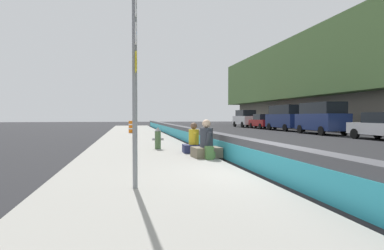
# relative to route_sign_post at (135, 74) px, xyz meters

# --- Properties ---
(ground_plane) EXTENTS (160.00, 160.00, 0.00)m
(ground_plane) POSITION_rel_route_sign_post_xyz_m (0.86, -3.10, -2.23)
(ground_plane) COLOR #232326
(ground_plane) RESTS_ON ground
(sidewalk_strip) EXTENTS (80.00, 4.40, 0.14)m
(sidewalk_strip) POSITION_rel_route_sign_post_xyz_m (0.86, -0.45, -2.16)
(sidewalk_strip) COLOR gray
(sidewalk_strip) RESTS_ON ground_plane
(jersey_barrier) EXTENTS (76.00, 0.45, 0.85)m
(jersey_barrier) POSITION_rel_route_sign_post_xyz_m (0.86, -3.09, -1.81)
(jersey_barrier) COLOR #47474C
(jersey_barrier) RESTS_ON ground_plane
(route_sign_post) EXTENTS (0.44, 0.09, 3.60)m
(route_sign_post) POSITION_rel_route_sign_post_xyz_m (0.00, 0.00, 0.00)
(route_sign_post) COLOR gray
(route_sign_post) RESTS_ON sidewalk_strip
(fire_hydrant) EXTENTS (0.26, 0.46, 0.88)m
(fire_hydrant) POSITION_rel_route_sign_post_xyz_m (7.12, -1.06, -1.65)
(fire_hydrant) COLOR #47663D
(fire_hydrant) RESTS_ON sidewalk_strip
(seated_person_foreground) EXTENTS (0.81, 0.93, 1.22)m
(seated_person_foreground) POSITION_rel_route_sign_post_xyz_m (4.14, -2.36, -1.71)
(seated_person_foreground) COLOR #706651
(seated_person_foreground) RESTS_ON sidewalk_strip
(seated_person_middle) EXTENTS (0.70, 0.80, 1.09)m
(seated_person_middle) POSITION_rel_route_sign_post_xyz_m (5.56, -2.23, -1.75)
(seated_person_middle) COLOR #23284C
(seated_person_middle) RESTS_ON sidewalk_strip
(backpack) EXTENTS (0.32, 0.28, 0.40)m
(backpack) POSITION_rel_route_sign_post_xyz_m (3.65, -2.33, -1.90)
(backpack) COLOR #4C7A3D
(backpack) RESTS_ON sidewalk_strip
(construction_barrel) EXTENTS (0.54, 0.54, 0.95)m
(construction_barrel) POSITION_rel_route_sign_post_xyz_m (20.48, -0.22, -1.61)
(construction_barrel) COLOR orange
(construction_barrel) RESTS_ON sidewalk_strip
(parked_car_third) EXTENTS (4.51, 1.97, 1.71)m
(parked_car_third) POSITION_rel_route_sign_post_xyz_m (11.13, -15.17, -1.37)
(parked_car_third) COLOR silver
(parked_car_third) RESTS_ON ground_plane
(parked_car_fourth) EXTENTS (5.15, 2.21, 2.56)m
(parked_car_fourth) POSITION_rel_route_sign_post_xyz_m (17.69, -15.17, -0.88)
(parked_car_fourth) COLOR navy
(parked_car_fourth) RESTS_ON ground_plane
(parked_car_midline) EXTENTS (5.17, 2.25, 2.56)m
(parked_car_midline) POSITION_rel_route_sign_post_xyz_m (24.24, -15.44, -0.88)
(parked_car_midline) COLOR navy
(parked_car_midline) RESTS_ON ground_plane
(parked_car_far) EXTENTS (4.52, 2.00, 1.71)m
(parked_car_far) POSITION_rel_route_sign_post_xyz_m (29.67, -15.33, -1.37)
(parked_car_far) COLOR maroon
(parked_car_far) RESTS_ON ground_plane
(parked_car_farther) EXTENTS (4.80, 2.06, 2.28)m
(parked_car_farther) POSITION_rel_route_sign_post_xyz_m (35.31, -15.28, -1.05)
(parked_car_farther) COLOR silver
(parked_car_farther) RESTS_ON ground_plane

